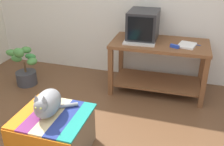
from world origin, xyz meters
The scene contains 9 objects.
desk centered at (0.36, 1.60, 0.48)m, with size 1.26×0.69×0.70m.
tv_monitor centered at (0.11, 1.68, 0.89)m, with size 0.39×0.50×0.38m.
keyboard centered at (0.11, 1.45, 0.72)m, with size 0.40×0.15×0.02m, color beige.
book centered at (0.69, 1.56, 0.72)m, with size 0.20×0.25×0.02m, color white.
ottoman_with_blanket centered at (-0.41, 0.11, 0.21)m, with size 0.65×0.60×0.42m.
cat centered at (-0.45, 0.11, 0.53)m, with size 0.35×0.42×0.28m.
potted_plant centered at (-1.48, 1.22, 0.24)m, with size 0.44×0.39×0.62m.
stapler centered at (0.55, 1.45, 0.72)m, with size 0.04×0.11×0.04m, color #2342B7.
pen centered at (0.79, 1.63, 0.71)m, with size 0.01×0.01×0.14m, color #2351B2.
Camera 1 is at (0.68, -1.59, 1.78)m, focal length 40.92 mm.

